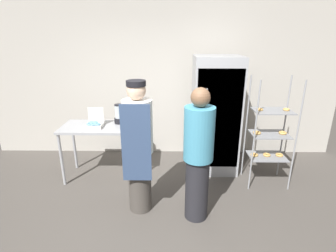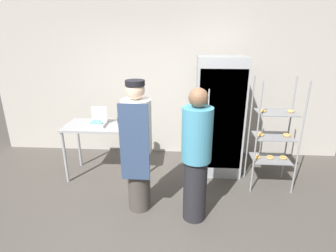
% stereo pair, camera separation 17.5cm
% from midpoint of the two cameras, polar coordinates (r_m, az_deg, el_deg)
% --- Properties ---
extents(ground_plane, '(14.00, 14.00, 0.00)m').
position_cam_midpoint_polar(ground_plane, '(3.24, -1.81, -22.72)').
color(ground_plane, '#4C4742').
extents(back_wall, '(6.40, 0.12, 2.75)m').
position_cam_midpoint_polar(back_wall, '(4.84, 0.79, 9.75)').
color(back_wall, '#B7B2A8').
rests_on(back_wall, ground_plane).
extents(refrigerator, '(0.73, 0.73, 1.88)m').
position_cam_midpoint_polar(refrigerator, '(4.29, 12.07, 2.12)').
color(refrigerator, '#9EA0A5').
rests_on(refrigerator, ground_plane).
extents(baking_rack, '(0.61, 0.45, 1.62)m').
position_cam_midpoint_polar(baking_rack, '(4.09, 23.04, -2.16)').
color(baking_rack, '#93969B').
rests_on(baking_rack, ground_plane).
extents(prep_counter, '(1.09, 0.62, 0.86)m').
position_cam_midpoint_polar(prep_counter, '(4.18, -13.14, -1.10)').
color(prep_counter, '#9EA0A5').
rests_on(prep_counter, ground_plane).
extents(donut_box, '(0.24, 0.23, 0.28)m').
position_cam_midpoint_polar(donut_box, '(4.09, -13.92, 0.69)').
color(donut_box, silver).
rests_on(donut_box, prep_counter).
extents(blender_pitcher, '(0.14, 0.14, 0.31)m').
position_cam_midpoint_polar(blender_pitcher, '(4.15, -8.89, 2.57)').
color(blender_pitcher, black).
rests_on(blender_pitcher, prep_counter).
extents(person_baker, '(0.36, 0.38, 1.69)m').
position_cam_midpoint_polar(person_baker, '(3.22, -5.13, -4.46)').
color(person_baker, '#47423D').
rests_on(person_baker, ground_plane).
extents(person_customer, '(0.35, 0.35, 1.64)m').
position_cam_midpoint_polar(person_customer, '(3.07, 7.79, -6.62)').
color(person_customer, '#232328').
rests_on(person_customer, ground_plane).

